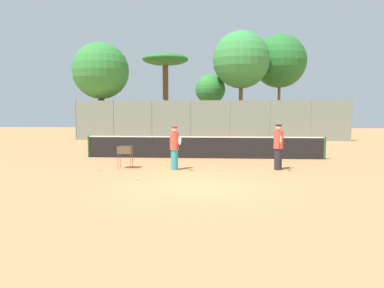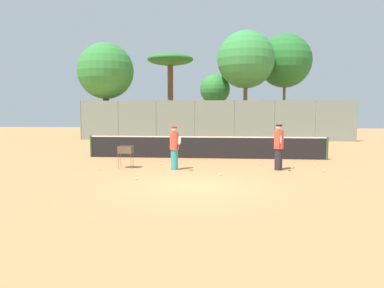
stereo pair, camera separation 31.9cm
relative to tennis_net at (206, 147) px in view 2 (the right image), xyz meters
name	(u,v)px [view 2 (the right image)]	position (x,y,z in m)	size (l,w,h in m)	color
ground_plane	(192,187)	(0.00, -6.84, -0.56)	(80.00, 80.00, 0.00)	#D37F4C
tennis_net	(206,147)	(0.00, 0.00, 0.00)	(11.53, 0.10, 1.07)	#26592D
back_fence	(214,121)	(0.00, 10.95, 1.00)	(21.37, 0.08, 3.11)	gray
tree_0	(246,60)	(2.52, 13.89, 5.98)	(4.76, 4.76, 8.94)	brown
tree_1	(106,71)	(-9.01, 12.45, 4.99)	(4.61, 4.61, 7.89)	brown
tree_2	(170,63)	(-4.30, 16.95, 6.19)	(4.27, 4.27, 7.61)	brown
tree_3	(285,61)	(6.09, 16.41, 6.16)	(4.74, 4.74, 9.10)	brown
tree_4	(215,90)	(-0.08, 15.28, 3.59)	(2.64, 2.64, 5.52)	brown
player_white_outfit	(279,147)	(3.02, -3.35, 0.36)	(0.37, 0.93, 1.77)	#26262D
player_red_cap	(174,147)	(-1.00, -3.67, 0.32)	(0.54, 0.82, 1.69)	teal
ball_cart	(125,152)	(-3.03, -3.39, 0.11)	(0.56, 0.41, 0.90)	brown
tennis_ball_0	(324,170)	(4.71, -3.46, -0.53)	(0.07, 0.07, 0.07)	#D1E54C
tennis_ball_1	(220,174)	(0.81, -4.74, -0.53)	(0.07, 0.07, 0.07)	#D1E54C
tennis_ball_2	(260,164)	(2.41, -2.10, -0.53)	(0.07, 0.07, 0.07)	#D1E54C
tennis_ball_3	(316,164)	(4.78, -1.82, -0.53)	(0.07, 0.07, 0.07)	#D1E54C
tennis_ball_4	(137,179)	(-1.97, -5.85, -0.53)	(0.07, 0.07, 0.07)	#D1E54C
tennis_ball_5	(161,164)	(-1.78, -2.25, -0.53)	(0.07, 0.07, 0.07)	#D1E54C
tennis_ball_6	(99,169)	(-3.92, -3.95, -0.53)	(0.07, 0.07, 0.07)	#D1E54C
tennis_ball_7	(292,168)	(3.60, -2.99, -0.53)	(0.07, 0.07, 0.07)	#D1E54C
parked_car	(250,129)	(3.08, 15.85, 0.10)	(4.20, 1.70, 1.60)	#3F4C8C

